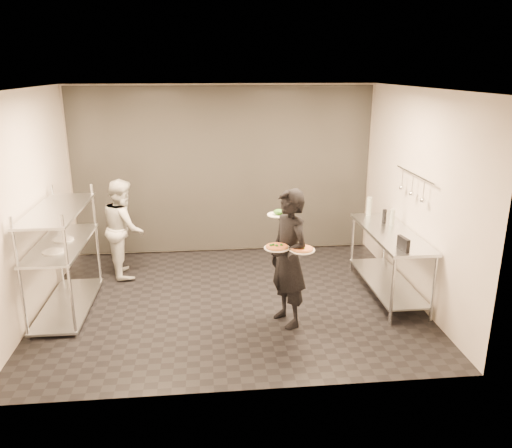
{
  "coord_description": "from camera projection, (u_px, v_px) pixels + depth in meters",
  "views": [
    {
      "loc": [
        -0.29,
        -6.19,
        3.04
      ],
      "look_at": [
        0.34,
        -0.05,
        1.1
      ],
      "focal_mm": 35.0,
      "sensor_mm": 36.0,
      "label": 1
    }
  ],
  "objects": [
    {
      "name": "pass_rack",
      "position": [
        62.0,
        254.0,
        6.37
      ],
      "size": [
        0.6,
        1.6,
        1.5
      ],
      "color": "silver",
      "rests_on": "ground"
    },
    {
      "name": "bottle_clear",
      "position": [
        392.0,
        217.0,
        7.02
      ],
      "size": [
        0.07,
        0.07,
        0.22
      ],
      "primitive_type": "cylinder",
      "color": "#97A395",
      "rests_on": "prep_counter"
    },
    {
      "name": "room_shell",
      "position": [
        226.0,
        181.0,
        7.51
      ],
      "size": [
        5.0,
        4.0,
        2.8
      ],
      "color": "black",
      "rests_on": "ground"
    },
    {
      "name": "pos_monitor",
      "position": [
        403.0,
        244.0,
        6.03
      ],
      "size": [
        0.08,
        0.24,
        0.17
      ],
      "primitive_type": "cube",
      "rotation": [
        0.0,
        0.0,
        0.15
      ],
      "color": "black",
      "rests_on": "prep_counter"
    },
    {
      "name": "chef",
      "position": [
        123.0,
        228.0,
        7.48
      ],
      "size": [
        0.72,
        0.84,
        1.48
      ],
      "primitive_type": "imported",
      "rotation": [
        0.0,
        0.0,
        1.82
      ],
      "color": "silver",
      "rests_on": "ground"
    },
    {
      "name": "salad_plate",
      "position": [
        279.0,
        213.0,
        6.06
      ],
      "size": [
        0.28,
        0.28,
        0.07
      ],
      "color": "white",
      "rests_on": "waiter"
    },
    {
      "name": "utensil_rail",
      "position": [
        413.0,
        186.0,
        6.58
      ],
      "size": [
        0.07,
        1.2,
        0.31
      ],
      "color": "silver",
      "rests_on": "room_shell"
    },
    {
      "name": "pizza_plate_far",
      "position": [
        302.0,
        249.0,
        5.72
      ],
      "size": [
        0.3,
        0.3,
        0.05
      ],
      "color": "white",
      "rests_on": "waiter"
    },
    {
      "name": "bottle_dark",
      "position": [
        384.0,
        216.0,
        7.08
      ],
      "size": [
        0.06,
        0.06,
        0.2
      ],
      "primitive_type": "cylinder",
      "color": "black",
      "rests_on": "prep_counter"
    },
    {
      "name": "prep_counter",
      "position": [
        389.0,
        252.0,
        6.83
      ],
      "size": [
        0.6,
        1.8,
        0.92
      ],
      "color": "silver",
      "rests_on": "ground"
    },
    {
      "name": "bottle_green",
      "position": [
        369.0,
        206.0,
        7.46
      ],
      "size": [
        0.08,
        0.08,
        0.28
      ],
      "primitive_type": "cylinder",
      "color": "#97A395",
      "rests_on": "prep_counter"
    },
    {
      "name": "waiter",
      "position": [
        289.0,
        259.0,
        5.98
      ],
      "size": [
        0.62,
        0.73,
        1.7
      ],
      "primitive_type": "imported",
      "rotation": [
        0.0,
        0.0,
        -1.16
      ],
      "color": "black",
      "rests_on": "ground"
    },
    {
      "name": "pizza_plate_near",
      "position": [
        277.0,
        247.0,
        5.75
      ],
      "size": [
        0.3,
        0.3,
        0.05
      ],
      "color": "white",
      "rests_on": "waiter"
    }
  ]
}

